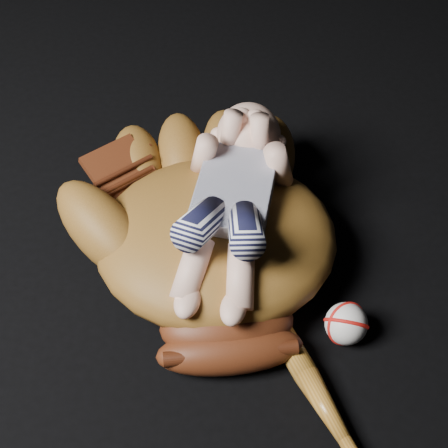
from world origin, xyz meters
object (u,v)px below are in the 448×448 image
object	(u,v)px
newborn_baby	(231,202)
baseball	(346,324)
baseball_glove	(216,230)
baseball_bat	(314,388)

from	to	relation	value
newborn_baby	baseball	size ratio (longest dim) A/B	6.30
baseball_glove	baseball_bat	distance (m)	0.28
newborn_baby	baseball_glove	bearing A→B (deg)	-161.21
newborn_baby	baseball	xyz separation A→B (m)	(0.17, -0.14, -0.11)
baseball	baseball_bat	bearing A→B (deg)	-120.09
newborn_baby	baseball_bat	distance (m)	0.29
baseball_bat	newborn_baby	bearing A→B (deg)	114.86
baseball_glove	baseball	xyz separation A→B (m)	(0.19, -0.14, -0.05)
baseball_glove	baseball_bat	world-z (taller)	baseball_glove
newborn_baby	baseball	distance (m)	0.25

